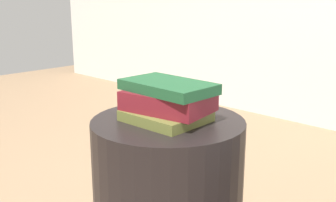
% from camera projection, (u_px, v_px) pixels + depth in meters
% --- Properties ---
extents(book_olive, '(0.23, 0.20, 0.03)m').
position_uv_depth(book_olive, '(165.00, 116.00, 1.25)').
color(book_olive, olive).
rests_on(book_olive, side_table).
extents(book_maroon, '(0.28, 0.21, 0.06)m').
position_uv_depth(book_maroon, '(169.00, 101.00, 1.24)').
color(book_maroon, maroon).
rests_on(book_maroon, book_olive).
extents(book_forest, '(0.28, 0.17, 0.03)m').
position_uv_depth(book_forest, '(170.00, 87.00, 1.23)').
color(book_forest, '#1E512D').
rests_on(book_forest, book_maroon).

